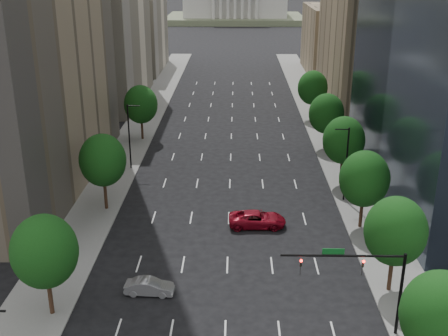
# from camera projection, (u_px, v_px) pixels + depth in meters

# --- Properties ---
(sidewalk_left) EXTENTS (6.00, 200.00, 0.15)m
(sidewalk_left) POSITION_uv_depth(u_px,v_px,m) (109.00, 182.00, 71.14)
(sidewalk_left) COLOR slate
(sidewalk_left) RESTS_ON ground
(sidewalk_right) EXTENTS (6.00, 200.00, 0.15)m
(sidewalk_right) POSITION_uv_depth(u_px,v_px,m) (352.00, 184.00, 70.51)
(sidewalk_right) COLOR slate
(sidewalk_right) RESTS_ON ground
(midrise_cream_left) EXTENTS (14.00, 30.00, 35.00)m
(midrise_cream_left) POSITION_uv_depth(u_px,v_px,m) (101.00, 10.00, 105.33)
(midrise_cream_left) COLOR beige
(midrise_cream_left) RESTS_ON ground
(filler_left) EXTENTS (14.00, 26.00, 18.00)m
(filler_left) POSITION_uv_depth(u_px,v_px,m) (134.00, 34.00, 139.19)
(filler_left) COLOR beige
(filler_left) RESTS_ON ground
(parking_tan_right) EXTENTS (14.00, 30.00, 30.00)m
(parking_tan_right) POSITION_uv_depth(u_px,v_px,m) (369.00, 27.00, 102.40)
(parking_tan_right) COLOR #8C7759
(parking_tan_right) RESTS_ON ground
(filler_right) EXTENTS (14.00, 26.00, 16.00)m
(filler_right) POSITION_uv_depth(u_px,v_px,m) (336.00, 40.00, 135.73)
(filler_right) COLOR #8C7759
(filler_right) RESTS_ON ground
(tree_right_0) EXTENTS (5.20, 5.20, 8.39)m
(tree_right_0) POSITION_uv_depth(u_px,v_px,m) (440.00, 315.00, 35.95)
(tree_right_0) COLOR #382316
(tree_right_0) RESTS_ON ground
(tree_right_1) EXTENTS (5.20, 5.20, 8.75)m
(tree_right_1) POSITION_uv_depth(u_px,v_px,m) (396.00, 231.00, 46.10)
(tree_right_1) COLOR #382316
(tree_right_1) RESTS_ON ground
(tree_right_2) EXTENTS (5.20, 5.20, 8.61)m
(tree_right_2) POSITION_uv_depth(u_px,v_px,m) (364.00, 179.00, 57.36)
(tree_right_2) COLOR #382316
(tree_right_2) RESTS_ON ground
(tree_right_3) EXTENTS (5.20, 5.20, 8.89)m
(tree_right_3) POSITION_uv_depth(u_px,v_px,m) (344.00, 140.00, 68.48)
(tree_right_3) COLOR #382316
(tree_right_3) RESTS_ON ground
(tree_right_4) EXTENTS (5.20, 5.20, 8.46)m
(tree_right_4) POSITION_uv_depth(u_px,v_px,m) (326.00, 114.00, 81.71)
(tree_right_4) COLOR #382316
(tree_right_4) RESTS_ON ground
(tree_right_5) EXTENTS (5.20, 5.20, 8.75)m
(tree_right_5) POSITION_uv_depth(u_px,v_px,m) (313.00, 88.00, 96.56)
(tree_right_5) COLOR #382316
(tree_right_5) RESTS_ON ground
(tree_left_0) EXTENTS (5.20, 5.20, 8.75)m
(tree_left_0) POSITION_uv_depth(u_px,v_px,m) (44.00, 252.00, 42.93)
(tree_left_0) COLOR #382316
(tree_left_0) RESTS_ON ground
(tree_left_1) EXTENTS (5.20, 5.20, 8.97)m
(tree_left_1) POSITION_uv_depth(u_px,v_px,m) (103.00, 160.00, 61.55)
(tree_left_1) COLOR #382316
(tree_left_1) RESTS_ON ground
(tree_left_2) EXTENTS (5.20, 5.20, 8.68)m
(tree_left_2) POSITION_uv_depth(u_px,v_px,m) (141.00, 104.00, 85.95)
(tree_left_2) COLOR #382316
(tree_left_2) RESTS_ON ground
(streetlight_rn) EXTENTS (1.70, 0.20, 9.00)m
(streetlight_rn) POSITION_uv_depth(u_px,v_px,m) (346.00, 162.00, 64.19)
(streetlight_rn) COLOR black
(streetlight_rn) RESTS_ON ground
(streetlight_ln) EXTENTS (1.70, 0.20, 9.00)m
(streetlight_ln) POSITION_uv_depth(u_px,v_px,m) (130.00, 135.00, 74.08)
(streetlight_ln) COLOR black
(streetlight_ln) RESTS_ON ground
(traffic_signal) EXTENTS (9.12, 0.40, 7.38)m
(traffic_signal) POSITION_uv_depth(u_px,v_px,m) (369.00, 276.00, 40.76)
(traffic_signal) COLOR black
(traffic_signal) RESTS_ON ground
(capitol) EXTENTS (60.00, 40.00, 35.20)m
(capitol) POSITION_uv_depth(u_px,v_px,m) (235.00, 1.00, 245.10)
(capitol) COLOR #596647
(capitol) RESTS_ON ground
(foothills) EXTENTS (720.00, 413.00, 263.00)m
(foothills) POSITION_uv_depth(u_px,v_px,m) (269.00, 22.00, 587.65)
(foothills) COLOR olive
(foothills) RESTS_ON ground
(car_silver) EXTENTS (4.28, 1.67, 1.39)m
(car_silver) POSITION_uv_depth(u_px,v_px,m) (149.00, 287.00, 47.46)
(car_silver) COLOR gray
(car_silver) RESTS_ON ground
(car_red_far) EXTENTS (6.15, 2.93, 1.69)m
(car_red_far) POSITION_uv_depth(u_px,v_px,m) (257.00, 219.00, 59.35)
(car_red_far) COLOR maroon
(car_red_far) RESTS_ON ground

